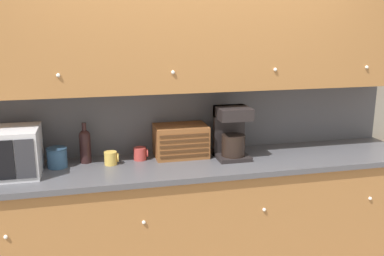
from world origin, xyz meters
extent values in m
plane|color=slate|center=(0.00, 0.00, 0.00)|extent=(24.00, 24.00, 0.00)
cube|color=silver|center=(0.00, 0.03, 1.30)|extent=(5.86, 0.06, 2.60)
cube|color=#A36B38|center=(0.00, -0.32, 0.45)|extent=(3.46, 0.63, 0.90)
cube|color=#4C4C51|center=(0.00, -0.33, 0.92)|extent=(3.48, 0.66, 0.04)
sphere|color=white|center=(-1.30, -0.64, 0.65)|extent=(0.03, 0.03, 0.03)
sphere|color=white|center=(-0.43, -0.64, 0.65)|extent=(0.03, 0.03, 0.03)
sphere|color=white|center=(0.43, -0.64, 0.65)|extent=(0.03, 0.03, 0.03)
sphere|color=white|center=(1.30, -0.64, 0.65)|extent=(0.03, 0.03, 0.03)
cube|color=#4C4C51|center=(0.00, -0.01, 1.20)|extent=(3.46, 0.01, 0.52)
cube|color=#A36B38|center=(0.21, -0.18, 1.89)|extent=(3.04, 0.36, 0.85)
sphere|color=white|center=(-0.93, -0.37, 1.62)|extent=(0.03, 0.03, 0.03)
sphere|color=white|center=(-0.17, -0.37, 1.62)|extent=(0.03, 0.03, 0.03)
sphere|color=white|center=(0.59, -0.37, 1.62)|extent=(0.03, 0.03, 0.03)
sphere|color=white|center=(1.35, -0.37, 1.62)|extent=(0.03, 0.03, 0.03)
cube|color=#2D2D33|center=(-1.16, -0.49, 1.10)|extent=(0.12, 0.01, 0.26)
cylinder|color=#33567A|center=(-0.99, -0.21, 1.01)|extent=(0.14, 0.14, 0.14)
cylinder|color=navy|center=(-0.99, -0.21, 1.08)|extent=(0.15, 0.15, 0.01)
cylinder|color=black|center=(-0.79, -0.15, 1.05)|extent=(0.08, 0.08, 0.21)
sphere|color=black|center=(-0.79, -0.15, 1.15)|extent=(0.08, 0.08, 0.08)
cylinder|color=black|center=(-0.79, -0.15, 1.21)|extent=(0.03, 0.03, 0.07)
cylinder|color=gold|center=(-0.62, -0.24, 0.99)|extent=(0.09, 0.09, 0.10)
torus|color=gold|center=(-0.56, -0.24, 0.99)|extent=(0.01, 0.07, 0.07)
cylinder|color=#B73D38|center=(-0.39, -0.18, 0.99)|extent=(0.09, 0.09, 0.10)
torus|color=#B73D38|center=(-0.34, -0.18, 0.99)|extent=(0.01, 0.07, 0.07)
cube|color=brown|center=(-0.07, -0.16, 1.07)|extent=(0.40, 0.27, 0.25)
cube|color=#4B2C16|center=(-0.07, -0.29, 0.99)|extent=(0.37, 0.01, 0.02)
cube|color=#4B2C16|center=(-0.07, -0.29, 1.03)|extent=(0.37, 0.01, 0.02)
cube|color=#4B2C16|center=(-0.07, -0.29, 1.07)|extent=(0.37, 0.01, 0.02)
cube|color=#4B2C16|center=(-0.07, -0.29, 1.10)|extent=(0.37, 0.01, 0.02)
cube|color=#4B2C16|center=(-0.07, -0.29, 1.14)|extent=(0.37, 0.01, 0.02)
cube|color=black|center=(0.29, -0.31, 0.96)|extent=(0.24, 0.24, 0.03)
cylinder|color=black|center=(0.29, -0.33, 1.05)|extent=(0.18, 0.18, 0.16)
cube|color=black|center=(0.29, -0.22, 1.14)|extent=(0.24, 0.05, 0.40)
cube|color=black|center=(0.29, -0.31, 1.30)|extent=(0.24, 0.24, 0.09)
camera|label=1|loc=(-0.73, -3.27, 1.95)|focal=40.00mm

